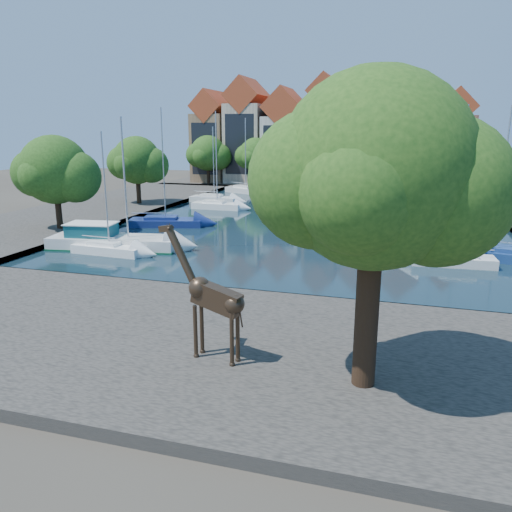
{
  "coord_description": "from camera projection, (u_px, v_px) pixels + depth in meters",
  "views": [
    {
      "loc": [
        8.39,
        -25.3,
        9.18
      ],
      "look_at": [
        1.51,
        -2.0,
        2.97
      ],
      "focal_mm": 35.0,
      "sensor_mm": 36.0,
      "label": 1
    }
  ],
  "objects": [
    {
      "name": "ground",
      "position": [
        240.0,
        297.0,
        28.09
      ],
      "size": [
        160.0,
        160.0,
        0.0
      ],
      "primitive_type": "plane",
      "color": "#38332B",
      "rests_on": "ground"
    },
    {
      "name": "water_basin",
      "position": [
        314.0,
        222.0,
        50.38
      ],
      "size": [
        38.0,
        50.0,
        0.08
      ],
      "primitive_type": "cube",
      "color": "black",
      "rests_on": "ground"
    },
    {
      "name": "near_quay",
      "position": [
        190.0,
        342.0,
        21.52
      ],
      "size": [
        50.0,
        14.0,
        0.5
      ],
      "primitive_type": "cube",
      "color": "#47433D",
      "rests_on": "ground"
    },
    {
      "name": "far_quay",
      "position": [
        349.0,
        186.0,
        80.06
      ],
      "size": [
        60.0,
        16.0,
        0.5
      ],
      "primitive_type": "cube",
      "color": "#47433D",
      "rests_on": "ground"
    },
    {
      "name": "left_quay",
      "position": [
        99.0,
        209.0,
        57.18
      ],
      "size": [
        14.0,
        52.0,
        0.5
      ],
      "primitive_type": "cube",
      "color": "#47433D",
      "rests_on": "ground"
    },
    {
      "name": "plane_tree",
      "position": [
        379.0,
        178.0,
        15.73
      ],
      "size": [
        8.32,
        6.4,
        10.62
      ],
      "color": "#332114",
      "rests_on": "near_quay"
    },
    {
      "name": "townhouse_west_end",
      "position": [
        214.0,
        140.0,
        84.59
      ],
      "size": [
        5.44,
        9.18,
        14.93
      ],
      "color": "#866849",
      "rests_on": "far_quay"
    },
    {
      "name": "townhouse_west_mid",
      "position": [
        248.0,
        135.0,
        82.73
      ],
      "size": [
        5.94,
        9.18,
        16.79
      ],
      "color": "#BAA88F",
      "rests_on": "far_quay"
    },
    {
      "name": "townhouse_west_inner",
      "position": [
        286.0,
        140.0,
        81.17
      ],
      "size": [
        6.43,
        9.18,
        15.15
      ],
      "color": "beige",
      "rests_on": "far_quay"
    },
    {
      "name": "townhouse_center",
      "position": [
        326.0,
        134.0,
        79.14
      ],
      "size": [
        5.44,
        9.18,
        16.93
      ],
      "color": "brown",
      "rests_on": "far_quay"
    },
    {
      "name": "townhouse_east_inner",
      "position": [
        364.0,
        138.0,
        77.65
      ],
      "size": [
        5.94,
        9.18,
        15.79
      ],
      "color": "tan",
      "rests_on": "far_quay"
    },
    {
      "name": "townhouse_east_mid",
      "position": [
        408.0,
        136.0,
        75.78
      ],
      "size": [
        6.43,
        9.18,
        16.65
      ],
      "color": "beige",
      "rests_on": "far_quay"
    },
    {
      "name": "townhouse_east_end",
      "position": [
        453.0,
        143.0,
        74.24
      ],
      "size": [
        5.44,
        9.18,
        14.43
      ],
      "color": "brown",
      "rests_on": "far_quay"
    },
    {
      "name": "far_tree_far_west",
      "position": [
        208.0,
        154.0,
        79.72
      ],
      "size": [
        7.28,
        5.6,
        7.68
      ],
      "color": "#332114",
      "rests_on": "far_quay"
    },
    {
      "name": "far_tree_west",
      "position": [
        256.0,
        156.0,
        77.56
      ],
      "size": [
        6.76,
        5.2,
        7.36
      ],
      "color": "#332114",
      "rests_on": "far_quay"
    },
    {
      "name": "far_tree_mid_west",
      "position": [
        307.0,
        155.0,
        75.31
      ],
      "size": [
        7.8,
        6.0,
        8.0
      ],
      "color": "#332114",
      "rests_on": "far_quay"
    },
    {
      "name": "far_tree_mid_east",
      "position": [
        361.0,
        157.0,
        73.16
      ],
      "size": [
        7.02,
        5.4,
        7.52
      ],
      "color": "#332114",
      "rests_on": "far_quay"
    },
    {
      "name": "far_tree_east",
      "position": [
        418.0,
        157.0,
        70.94
      ],
      "size": [
        7.54,
        5.8,
        7.84
      ],
      "color": "#332114",
      "rests_on": "far_quay"
    },
    {
      "name": "far_tree_far_east",
      "position": [
        479.0,
        159.0,
        68.79
      ],
      "size": [
        6.76,
        5.2,
        7.36
      ],
      "color": "#332114",
      "rests_on": "far_quay"
    },
    {
      "name": "side_tree_left_near",
      "position": [
        56.0,
        172.0,
        43.6
      ],
      "size": [
        7.8,
        6.0,
        8.2
      ],
      "color": "#332114",
      "rests_on": "left_quay"
    },
    {
      "name": "side_tree_left_far",
      "position": [
        138.0,
        162.0,
        58.77
      ],
      "size": [
        7.28,
        5.6,
        7.88
      ],
      "color": "#332114",
      "rests_on": "left_quay"
    },
    {
      "name": "giraffe_statue",
      "position": [
        210.0,
        296.0,
        18.87
      ],
      "size": [
        3.58,
        1.04,
        5.12
      ],
      "color": "#38281C",
      "rests_on": "near_quay"
    },
    {
      "name": "motorsailer",
      "position": [
        110.0,
        239.0,
        38.92
      ],
      "size": [
        10.34,
        4.48,
        9.97
      ],
      "color": "silver",
      "rests_on": "water_basin"
    },
    {
      "name": "sailboat_left_a",
      "position": [
        109.0,
        247.0,
        37.38
      ],
      "size": [
        5.68,
        2.26,
        8.93
      ],
      "color": "white",
      "rests_on": "water_basin"
    },
    {
      "name": "sailboat_left_b",
      "position": [
        166.0,
        221.0,
        47.93
      ],
      "size": [
        7.32,
        4.24,
        11.01
      ],
      "color": "navy",
      "rests_on": "water_basin"
    },
    {
      "name": "sailboat_left_c",
      "position": [
        217.0,
        204.0,
        58.14
      ],
      "size": [
        5.83,
        2.12,
        11.02
      ],
      "color": "white",
      "rests_on": "water_basin"
    },
    {
      "name": "sailboat_left_d",
      "position": [
        214.0,
        198.0,
        63.4
      ],
      "size": [
        6.21,
        2.52,
        9.35
      ],
      "color": "white",
      "rests_on": "water_basin"
    },
    {
      "name": "sailboat_left_e",
      "position": [
        246.0,
        189.0,
        72.54
      ],
      "size": [
        6.69,
        4.67,
        10.59
      ],
      "color": "silver",
      "rests_on": "water_basin"
    },
    {
      "name": "sailboat_right_a",
      "position": [
        453.0,
        258.0,
        34.18
      ],
      "size": [
        5.59,
        2.26,
        10.61
      ],
      "color": "silver",
      "rests_on": "water_basin"
    },
    {
      "name": "sailboat_right_b",
      "position": [
        494.0,
        252.0,
        35.89
      ],
      "size": [
        7.94,
        4.43,
        10.64
      ],
      "color": "navy",
      "rests_on": "water_basin"
    },
    {
      "name": "sailboat_right_c",
      "position": [
        435.0,
        208.0,
        55.78
      ],
      "size": [
        5.83,
        3.01,
        8.36
      ],
      "color": "silver",
      "rests_on": "water_basin"
    },
    {
      "name": "sailboat_right_d",
      "position": [
        436.0,
        207.0,
        55.53
      ],
      "size": [
        6.18,
        2.74,
        11.01
      ],
      "color": "silver",
      "rests_on": "water_basin"
    }
  ]
}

